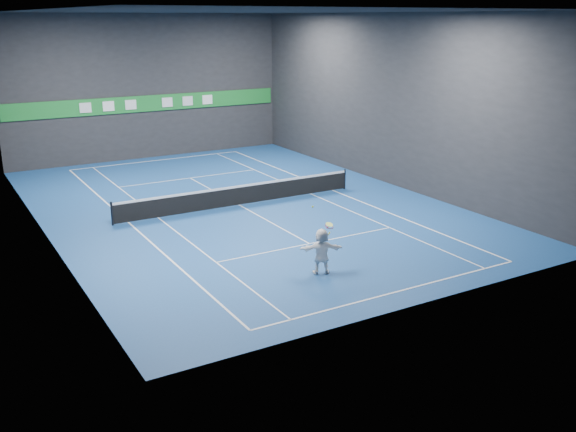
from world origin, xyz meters
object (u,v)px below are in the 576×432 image
tennis_ball (313,207)px  tennis_racket (329,227)px  tennis_net (239,195)px  player (322,251)px

tennis_ball → tennis_racket: (0.60, -0.16, -0.80)m
tennis_net → tennis_racket: (-0.95, -9.19, 1.12)m
player → tennis_racket: bearing=-147.7°
tennis_net → tennis_racket: 9.30m
player → tennis_ball: bearing=-13.3°
tennis_racket → player: bearing=-171.7°
player → tennis_ball: tennis_ball is taller
player → tennis_racket: 0.89m
player → tennis_ball: 1.66m
tennis_ball → tennis_racket: tennis_ball is taller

